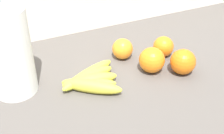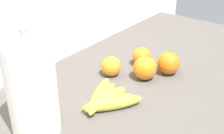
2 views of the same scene
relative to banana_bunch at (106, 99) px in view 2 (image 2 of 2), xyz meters
name	(u,v)px [view 2 (image 2 of 2)]	position (x,y,z in m)	size (l,w,h in m)	color
wall_back	(47,108)	(0.06, 0.37, -0.23)	(2.18, 0.06, 1.30)	silver
banana_bunch	(106,99)	(0.00, 0.00, 0.00)	(0.21, 0.19, 0.04)	gold
orange_center	(142,57)	(0.30, 0.06, 0.02)	(0.07, 0.07, 0.07)	orange
orange_back_right	(111,66)	(0.16, 0.10, 0.02)	(0.07, 0.07, 0.07)	orange
orange_far_right	(169,63)	(0.30, -0.06, 0.02)	(0.08, 0.08, 0.08)	orange
orange_back_left	(145,68)	(0.21, -0.01, 0.02)	(0.08, 0.08, 0.08)	orange
paper_towel_roll	(32,89)	(-0.21, 0.07, 0.11)	(0.13, 0.13, 0.29)	white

